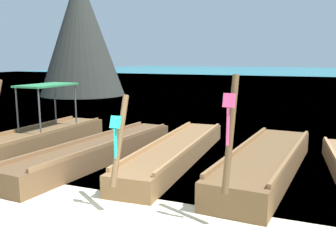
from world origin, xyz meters
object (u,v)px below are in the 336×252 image
longtail_boat_green_ribbon (99,152)px  longtail_boat_violet_ribbon (34,140)px  longtail_boat_turquoise_ribbon (176,152)px  longtail_boat_pink_ribbon (265,163)px  karst_rock (79,38)px

longtail_boat_green_ribbon → longtail_boat_violet_ribbon: bearing=176.2°
longtail_boat_turquoise_ribbon → longtail_boat_pink_ribbon: longtail_boat_pink_ribbon is taller
longtail_boat_violet_ribbon → karst_rock: size_ratio=0.69×
longtail_boat_pink_ribbon → karst_rock: size_ratio=0.68×
longtail_boat_violet_ribbon → longtail_boat_green_ribbon: bearing=-3.8°
longtail_boat_green_ribbon → longtail_boat_pink_ribbon: longtail_boat_pink_ribbon is taller
karst_rock → longtail_boat_turquoise_ribbon: bearing=-47.0°
longtail_boat_violet_ribbon → longtail_boat_green_ribbon: longtail_boat_violet_ribbon is taller
karst_rock → longtail_boat_pink_ribbon: bearing=-43.0°
longtail_boat_green_ribbon → longtail_boat_pink_ribbon: bearing=7.0°
longtail_boat_violet_ribbon → longtail_boat_pink_ribbon: (7.16, 0.40, -0.05)m
longtail_boat_green_ribbon → karst_rock: 21.01m
longtail_boat_green_ribbon → longtail_boat_turquoise_ribbon: (2.04, 0.94, -0.03)m
longtail_boat_turquoise_ribbon → longtail_boat_pink_ribbon: (2.59, -0.37, 0.05)m
longtail_boat_turquoise_ribbon → karst_rock: karst_rock is taller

